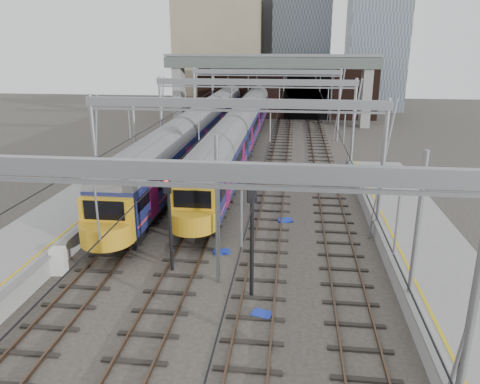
# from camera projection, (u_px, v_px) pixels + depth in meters

# --- Properties ---
(ground) EXTENTS (160.00, 160.00, 0.00)m
(ground) POSITION_uv_depth(u_px,v_px,m) (211.00, 303.00, 20.23)
(ground) COLOR #38332D
(ground) RESTS_ON ground
(platform_left) EXTENTS (4.32, 55.00, 1.12)m
(platform_left) POSITION_uv_depth(u_px,v_px,m) (21.00, 255.00, 23.55)
(platform_left) COLOR gray
(platform_left) RESTS_ON ground
(platform_right) EXTENTS (4.32, 47.00, 1.12)m
(platform_right) POSITION_uv_depth(u_px,v_px,m) (471.00, 328.00, 17.53)
(platform_right) COLOR gray
(platform_right) RESTS_ON ground
(tracks) EXTENTS (14.40, 80.00, 0.22)m
(tracks) POSITION_uv_depth(u_px,v_px,m) (247.00, 195.00, 34.41)
(tracks) COLOR #4C3828
(tracks) RESTS_ON ground
(overhead_line) EXTENTS (16.80, 80.00, 8.00)m
(overhead_line) POSITION_uv_depth(u_px,v_px,m) (255.00, 95.00, 38.53)
(overhead_line) COLOR gray
(overhead_line) RESTS_ON ground
(retaining_wall) EXTENTS (28.00, 2.75, 9.00)m
(retaining_wall) POSITION_uv_depth(u_px,v_px,m) (282.00, 88.00, 67.85)
(retaining_wall) COLOR black
(retaining_wall) RESTS_ON ground
(overbridge) EXTENTS (28.00, 3.00, 9.25)m
(overbridge) POSITION_uv_depth(u_px,v_px,m) (271.00, 70.00, 61.49)
(overbridge) COLOR gray
(overbridge) RESTS_ON ground
(city_skyline) EXTENTS (37.50, 27.50, 60.00)m
(city_skyline) POSITION_uv_depth(u_px,v_px,m) (295.00, 4.00, 81.32)
(city_skyline) COLOR tan
(city_skyline) RESTS_ON ground
(train_main) EXTENTS (2.80, 64.73, 4.82)m
(train_main) POSITION_uv_depth(u_px,v_px,m) (250.00, 115.00, 55.80)
(train_main) COLOR black
(train_main) RESTS_ON ground
(train_second) EXTENTS (2.85, 49.44, 4.89)m
(train_second) POSITION_uv_depth(u_px,v_px,m) (201.00, 128.00, 46.81)
(train_second) COLOR black
(train_second) RESTS_ON ground
(signal_near_left) EXTENTS (0.35, 0.47, 4.96)m
(signal_near_left) POSITION_uv_depth(u_px,v_px,m) (169.00, 211.00, 22.18)
(signal_near_left) COLOR black
(signal_near_left) RESTS_ON ground
(signal_near_centre) EXTENTS (0.42, 0.49, 5.43)m
(signal_near_centre) POSITION_uv_depth(u_px,v_px,m) (252.00, 225.00, 19.83)
(signal_near_centre) COLOR black
(signal_near_centre) RESTS_ON ground
(relay_cabinet) EXTENTS (0.74, 0.64, 1.35)m
(relay_cabinet) POSITION_uv_depth(u_px,v_px,m) (59.00, 261.00, 22.62)
(relay_cabinet) COLOR silver
(relay_cabinet) RESTS_ON ground
(equip_cover_a) EXTENTS (1.04, 0.90, 0.10)m
(equip_cover_a) POSITION_uv_depth(u_px,v_px,m) (222.00, 252.00, 25.07)
(equip_cover_a) COLOR #172DAF
(equip_cover_a) RESTS_ON ground
(equip_cover_b) EXTENTS (1.02, 0.83, 0.10)m
(equip_cover_b) POSITION_uv_depth(u_px,v_px,m) (285.00, 220.00, 29.50)
(equip_cover_b) COLOR #172DAF
(equip_cover_b) RESTS_ON ground
(equip_cover_c) EXTENTS (0.98, 0.82, 0.10)m
(equip_cover_c) POSITION_uv_depth(u_px,v_px,m) (262.00, 314.00, 19.33)
(equip_cover_c) COLOR #172DAF
(equip_cover_c) RESTS_ON ground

